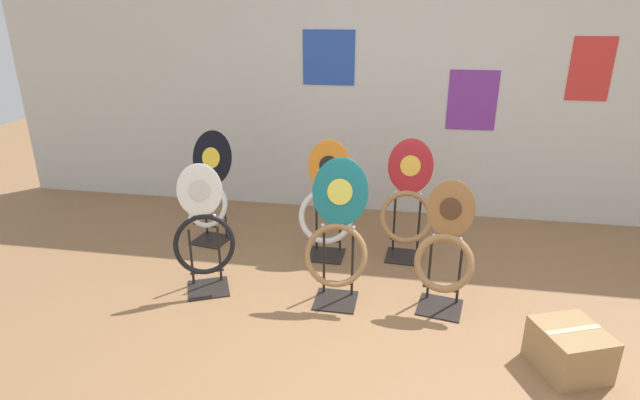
{
  "coord_description": "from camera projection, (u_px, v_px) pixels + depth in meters",
  "views": [
    {
      "loc": [
        -0.01,
        -2.19,
        1.84
      ],
      "look_at": [
        -0.6,
        1.18,
        0.55
      ],
      "focal_mm": 28.0,
      "sensor_mm": 36.0,
      "label": 1
    }
  ],
  "objects": [
    {
      "name": "wall_back",
      "position": [
        411.0,
        76.0,
        4.49
      ],
      "size": [
        8.0,
        0.07,
        2.6
      ],
      "color": "silver",
      "rests_on": "ground_plane"
    },
    {
      "name": "storage_box",
      "position": [
        569.0,
        350.0,
        2.7
      ],
      "size": [
        0.44,
        0.45,
        0.26
      ],
      "color": "#A37F51",
      "rests_on": "ground_plane"
    },
    {
      "name": "toilet_seat_display_teal_sax",
      "position": [
        337.0,
        235.0,
        3.26
      ],
      "size": [
        0.42,
        0.37,
        0.96
      ],
      "color": "black",
      "rests_on": "ground_plane"
    },
    {
      "name": "ground_plane",
      "position": [
        393.0,
        380.0,
        2.67
      ],
      "size": [
        14.0,
        14.0,
        0.0
      ],
      "primitive_type": "plane",
      "color": "#8E6642"
    },
    {
      "name": "toilet_seat_display_white_plain",
      "position": [
        204.0,
        234.0,
        3.39
      ],
      "size": [
        0.44,
        0.37,
        0.91
      ],
      "color": "black",
      "rests_on": "ground_plane"
    },
    {
      "name": "toilet_seat_display_orange_sun",
      "position": [
        327.0,
        208.0,
        3.89
      ],
      "size": [
        0.44,
        0.3,
        0.93
      ],
      "color": "black",
      "rests_on": "ground_plane"
    },
    {
      "name": "toilet_seat_display_jazz_black",
      "position": [
        209.0,
        190.0,
        4.16
      ],
      "size": [
        0.43,
        0.37,
        0.93
      ],
      "color": "black",
      "rests_on": "ground_plane"
    },
    {
      "name": "toilet_seat_display_crimson_swirl",
      "position": [
        407.0,
        206.0,
        3.87
      ],
      "size": [
        0.43,
        0.36,
        0.93
      ],
      "color": "black",
      "rests_on": "ground_plane"
    },
    {
      "name": "toilet_seat_display_woodgrain",
      "position": [
        445.0,
        254.0,
        3.19
      ],
      "size": [
        0.41,
        0.36,
        0.85
      ],
      "color": "black",
      "rests_on": "ground_plane"
    }
  ]
}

